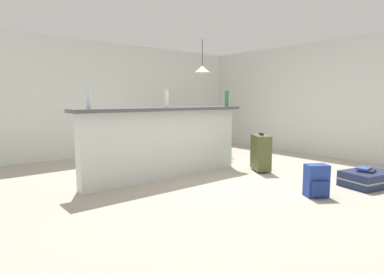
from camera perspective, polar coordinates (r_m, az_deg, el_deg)
name	(u,v)px	position (r m, az deg, el deg)	size (l,w,h in m)	color
ground_plane	(216,176)	(5.35, 4.33, -6.99)	(13.00, 13.00, 0.05)	#ADA393
wall_back	(127,99)	(7.70, -11.54, 6.68)	(6.60, 0.10, 2.50)	silver
wall_right	(304,99)	(7.78, 19.44, 6.43)	(0.10, 6.00, 2.50)	silver
partition_half_wall	(166,144)	(5.05, -4.71, -1.34)	(2.80, 0.20, 1.07)	silver
bar_countertop	(166,109)	(5.00, -4.77, 5.02)	(2.96, 0.40, 0.05)	#4C4C51
bottle_clear	(89,98)	(4.49, -18.07, 6.63)	(0.07, 0.07, 0.28)	silver
bottle_white	(166,99)	(5.01, -4.65, 6.89)	(0.07, 0.07, 0.28)	silver
bottle_green	(227,99)	(5.78, 6.25, 6.87)	(0.07, 0.07, 0.28)	#2D6B38
dining_table	(199,127)	(6.94, 1.30, 1.82)	(1.10, 0.80, 0.74)	brown
dining_chair_near_partition	(214,135)	(6.53, 3.94, 0.35)	(0.44, 0.44, 0.93)	#4C331E
dining_chair_far_side	(182,131)	(7.39, -1.79, 1.11)	(0.49, 0.49, 0.93)	#4C331E
pendant_lamp	(202,69)	(6.87, 1.85, 12.08)	(0.34, 0.34, 0.73)	black
suitcase_flat_navy	(367,179)	(5.25, 28.97, -6.59)	(0.88, 0.63, 0.22)	#1E284C
suitcase_upright_olive	(261,152)	(5.65, 12.25, -2.71)	(0.44, 0.50, 0.67)	#51562D
backpack_blue	(317,181)	(4.40, 21.49, -7.42)	(0.33, 0.33, 0.42)	#233D93
book_stack	(366,170)	(5.20, 28.79, -5.15)	(0.24, 0.25, 0.05)	black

